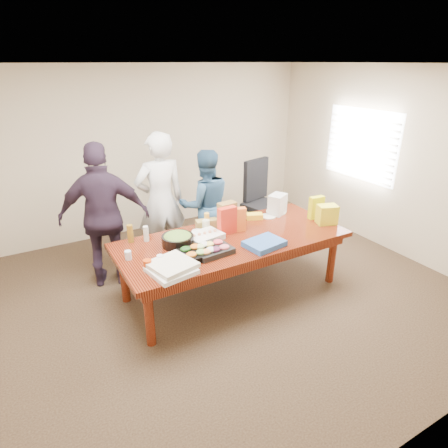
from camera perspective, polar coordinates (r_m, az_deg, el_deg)
floor at (r=4.99m, az=1.24°, el=-9.98°), size 5.50×5.00×0.02m
ceiling at (r=4.17m, az=1.58°, el=23.07°), size 5.50×5.00×0.02m
wall_back at (r=6.59m, az=-10.06°, el=10.89°), size 5.50×0.04×2.70m
wall_front at (r=2.77m, az=29.45°, el=-9.86°), size 5.50×0.04×2.70m
wall_right at (r=6.22m, az=23.95°, el=8.53°), size 0.04×5.00×2.70m
window_panel at (r=6.53m, az=19.83°, el=11.13°), size 0.03×1.40×1.10m
window_blinds at (r=6.50m, az=19.59°, el=11.11°), size 0.04×1.36×1.00m
conference_table at (r=4.79m, az=1.28°, el=-6.12°), size 2.80×1.20×0.75m
office_chair at (r=6.17m, az=5.92°, el=3.14°), size 0.76×0.76×1.23m
person_center at (r=5.29m, az=-9.47°, el=3.38°), size 0.70×0.47×1.90m
person_right at (r=5.51m, az=-2.79°, el=2.88°), size 0.90×0.77×1.61m
person_left at (r=4.97m, az=-17.49°, el=1.04°), size 1.18×0.77×1.87m
veggie_tray at (r=4.20m, az=-3.87°, el=-4.34°), size 0.46×0.38×0.07m
fruit_tray at (r=4.25m, az=-1.81°, el=-3.96°), size 0.45×0.36×0.06m
sheet_cake at (r=4.56m, az=-2.92°, el=-1.89°), size 0.45×0.37×0.07m
salad_bowl at (r=4.44m, az=-6.96°, el=-2.46°), size 0.46×0.46×0.12m
chip_bag_blue at (r=4.42m, az=6.06°, el=-2.92°), size 0.48×0.39×0.07m
chip_bag_red at (r=4.67m, az=0.48°, el=0.54°), size 0.24×0.10×0.34m
chip_bag_yellow at (r=5.28m, az=13.66°, el=2.42°), size 0.21×0.10×0.31m
chip_bag_orange at (r=4.74m, az=2.10°, el=0.67°), size 0.21×0.14×0.30m
mayo_jar at (r=4.77m, az=-2.72°, el=-0.23°), size 0.11×0.11×0.14m
mustard_bottle at (r=4.90m, az=-2.60°, el=0.65°), size 0.07×0.07×0.18m
dressing_bottle at (r=4.59m, az=-13.88°, el=-1.41°), size 0.07×0.07×0.22m
ranch_bottle at (r=4.59m, az=-11.62°, el=-1.44°), size 0.06×0.06×0.19m
banana_bunch at (r=5.17m, az=4.58°, el=1.18°), size 0.25×0.20×0.07m
bread_loaf at (r=4.87m, az=-2.61°, el=0.04°), size 0.29×0.16×0.11m
kraft_bag at (r=4.93m, az=0.46°, el=1.56°), size 0.24×0.16×0.30m
red_cup at (r=3.97m, az=-11.39°, el=-6.07°), size 0.11×0.11×0.12m
clear_cup_a at (r=4.07m, az=-9.54°, el=-5.30°), size 0.08×0.08×0.10m
clear_cup_b at (r=4.23m, az=-14.18°, el=-4.55°), size 0.07×0.07×0.10m
pizza_box_lower at (r=3.91m, az=-7.89°, el=-6.89°), size 0.48×0.48×0.05m
pizza_box_upper at (r=3.91m, az=-7.83°, el=-6.06°), size 0.51×0.51×0.05m
plate_a at (r=5.44m, az=7.81°, el=1.86°), size 0.29×0.29×0.02m
plate_b at (r=5.26m, az=6.65°, el=1.15°), size 0.24×0.24×0.01m
dip_bowl_a at (r=4.98m, az=-0.61°, el=0.32°), size 0.16×0.16×0.06m
dip_bowl_b at (r=4.69m, az=-4.01°, el=-1.33°), size 0.18×0.18×0.06m
grocery_bag_white at (r=5.34m, az=8.02°, el=2.96°), size 0.32×0.29×0.28m
grocery_bag_yellow at (r=5.15m, az=15.19°, el=1.40°), size 0.30×0.25×0.25m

